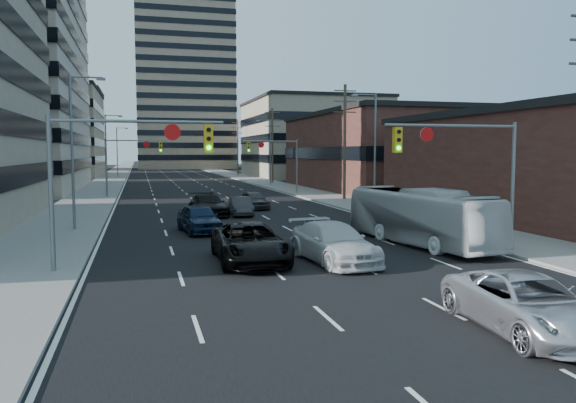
% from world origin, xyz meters
% --- Properties ---
extents(ground, '(400.00, 400.00, 0.00)m').
position_xyz_m(ground, '(0.00, 0.00, 0.00)').
color(ground, black).
rests_on(ground, ground).
extents(road_surface, '(18.00, 300.00, 0.02)m').
position_xyz_m(road_surface, '(0.00, 130.00, 0.01)').
color(road_surface, black).
rests_on(road_surface, ground).
extents(sidewalk_left, '(5.00, 300.00, 0.15)m').
position_xyz_m(sidewalk_left, '(-11.50, 130.00, 0.07)').
color(sidewalk_left, slate).
rests_on(sidewalk_left, ground).
extents(sidewalk_right, '(5.00, 300.00, 0.15)m').
position_xyz_m(sidewalk_right, '(11.50, 130.00, 0.07)').
color(sidewalk_right, slate).
rests_on(sidewalk_right, ground).
extents(office_left_far, '(20.00, 30.00, 16.00)m').
position_xyz_m(office_left_far, '(-24.00, 100.00, 8.00)').
color(office_left_far, gray).
rests_on(office_left_far, ground).
extents(storefront_right_mid, '(20.00, 30.00, 9.00)m').
position_xyz_m(storefront_right_mid, '(24.00, 50.00, 4.50)').
color(storefront_right_mid, '#472119').
rests_on(storefront_right_mid, ground).
extents(office_right_far, '(22.00, 28.00, 14.00)m').
position_xyz_m(office_right_far, '(25.00, 88.00, 7.00)').
color(office_right_far, gray).
rests_on(office_right_far, ground).
extents(apartment_tower, '(26.00, 26.00, 58.00)m').
position_xyz_m(apartment_tower, '(6.00, 150.00, 29.00)').
color(apartment_tower, gray).
rests_on(apartment_tower, ground).
extents(bg_block_left, '(24.00, 24.00, 20.00)m').
position_xyz_m(bg_block_left, '(-28.00, 140.00, 10.00)').
color(bg_block_left, '#ADA089').
rests_on(bg_block_left, ground).
extents(bg_block_right, '(22.00, 22.00, 12.00)m').
position_xyz_m(bg_block_right, '(32.00, 130.00, 6.00)').
color(bg_block_right, gray).
rests_on(bg_block_right, ground).
extents(signal_near_left, '(6.59, 0.33, 6.00)m').
position_xyz_m(signal_near_left, '(-7.45, 8.00, 4.33)').
color(signal_near_left, slate).
rests_on(signal_near_left, ground).
extents(signal_near_right, '(6.59, 0.33, 6.00)m').
position_xyz_m(signal_near_right, '(7.45, 8.00, 4.33)').
color(signal_near_right, slate).
rests_on(signal_near_right, ground).
extents(signal_far_left, '(6.09, 0.33, 6.00)m').
position_xyz_m(signal_far_left, '(-7.68, 45.00, 4.30)').
color(signal_far_left, slate).
rests_on(signal_far_left, ground).
extents(signal_far_right, '(6.09, 0.33, 6.00)m').
position_xyz_m(signal_far_right, '(7.68, 45.00, 4.30)').
color(signal_far_right, slate).
rests_on(signal_far_right, ground).
extents(utility_pole_block, '(2.20, 0.28, 11.00)m').
position_xyz_m(utility_pole_block, '(12.20, 36.00, 5.78)').
color(utility_pole_block, '#4C3D2D').
rests_on(utility_pole_block, ground).
extents(utility_pole_midblock, '(2.20, 0.28, 11.00)m').
position_xyz_m(utility_pole_midblock, '(12.20, 66.00, 5.78)').
color(utility_pole_midblock, '#4C3D2D').
rests_on(utility_pole_midblock, ground).
extents(utility_pole_distant, '(2.20, 0.28, 11.00)m').
position_xyz_m(utility_pole_distant, '(12.20, 96.00, 5.78)').
color(utility_pole_distant, '#4C3D2D').
rests_on(utility_pole_distant, ground).
extents(streetlight_left_near, '(2.03, 0.22, 9.00)m').
position_xyz_m(streetlight_left_near, '(-10.34, 20.00, 5.05)').
color(streetlight_left_near, slate).
rests_on(streetlight_left_near, ground).
extents(streetlight_left_mid, '(2.03, 0.22, 9.00)m').
position_xyz_m(streetlight_left_mid, '(-10.34, 55.00, 5.05)').
color(streetlight_left_mid, slate).
rests_on(streetlight_left_mid, ground).
extents(streetlight_left_far, '(2.03, 0.22, 9.00)m').
position_xyz_m(streetlight_left_far, '(-10.34, 90.00, 5.05)').
color(streetlight_left_far, slate).
rests_on(streetlight_left_far, ground).
extents(streetlight_right_near, '(2.03, 0.22, 9.00)m').
position_xyz_m(streetlight_right_near, '(10.34, 25.00, 5.05)').
color(streetlight_right_near, slate).
rests_on(streetlight_right_near, ground).
extents(streetlight_right_far, '(2.03, 0.22, 9.00)m').
position_xyz_m(streetlight_right_far, '(10.34, 60.00, 5.05)').
color(streetlight_right_far, slate).
rests_on(streetlight_right_far, ground).
extents(black_pickup, '(2.89, 6.04, 1.66)m').
position_xyz_m(black_pickup, '(-2.38, 8.36, 0.83)').
color(black_pickup, black).
rests_on(black_pickup, ground).
extents(white_van, '(2.88, 5.90, 1.65)m').
position_xyz_m(white_van, '(1.04, 7.55, 0.83)').
color(white_van, silver).
rests_on(white_van, ground).
extents(silver_suv, '(2.77, 5.48, 1.49)m').
position_xyz_m(silver_suv, '(2.77, -2.43, 0.74)').
color(silver_suv, silver).
rests_on(silver_suv, ground).
extents(transit_bus, '(3.66, 10.38, 2.83)m').
position_xyz_m(transit_bus, '(6.71, 10.68, 1.41)').
color(transit_bus, silver).
rests_on(transit_bus, ground).
extents(sedan_blue, '(2.52, 5.02, 1.64)m').
position_xyz_m(sedan_blue, '(-3.52, 17.77, 0.82)').
color(sedan_blue, '#0D1C36').
rests_on(sedan_blue, ground).
extents(sedan_grey_center, '(1.65, 4.20, 1.36)m').
position_xyz_m(sedan_grey_center, '(0.32, 25.74, 0.68)').
color(sedan_grey_center, '#2C2C2E').
rests_on(sedan_grey_center, ground).
extents(sedan_black_far, '(2.68, 5.64, 1.59)m').
position_xyz_m(sedan_black_far, '(-2.00, 26.15, 0.79)').
color(sedan_black_far, black).
rests_on(sedan_black_far, ground).
extents(sedan_grey_right, '(2.20, 4.43, 1.45)m').
position_xyz_m(sedan_grey_right, '(2.18, 30.20, 0.73)').
color(sedan_grey_right, '#363638').
rests_on(sedan_grey_right, ground).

